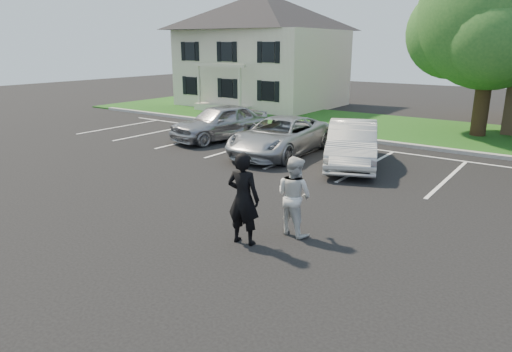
# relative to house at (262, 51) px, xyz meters

# --- Properties ---
(ground_plane) EXTENTS (90.00, 90.00, 0.00)m
(ground_plane) POSITION_rel_house_xyz_m (13.00, -19.97, -3.83)
(ground_plane) COLOR black
(ground_plane) RESTS_ON ground
(curb) EXTENTS (40.00, 0.30, 0.15)m
(curb) POSITION_rel_house_xyz_m (13.00, -7.97, -3.75)
(curb) COLOR gray
(curb) RESTS_ON ground
(grass_strip) EXTENTS (44.00, 8.00, 0.08)m
(grass_strip) POSITION_rel_house_xyz_m (13.00, -3.97, -3.79)
(grass_strip) COLOR #1C4F15
(grass_strip) RESTS_ON ground
(stall_lines) EXTENTS (34.00, 5.36, 0.01)m
(stall_lines) POSITION_rel_house_xyz_m (14.40, -11.02, -3.82)
(stall_lines) COLOR silver
(stall_lines) RESTS_ON ground
(house) EXTENTS (10.30, 9.22, 7.60)m
(house) POSITION_rel_house_xyz_m (0.00, 0.00, 0.00)
(house) COLOR beige
(house) RESTS_ON ground
(tree) EXTENTS (7.80, 7.20, 8.80)m
(tree) POSITION_rel_house_xyz_m (15.24, -3.66, 1.52)
(tree) COLOR black
(tree) RESTS_ON ground
(man_black_suit) EXTENTS (0.82, 0.60, 2.07)m
(man_black_suit) POSITION_rel_house_xyz_m (13.37, -19.96, -2.80)
(man_black_suit) COLOR black
(man_black_suit) RESTS_ON ground
(man_white_shirt) EXTENTS (1.00, 0.84, 1.84)m
(man_white_shirt) POSITION_rel_house_xyz_m (13.99, -18.87, -2.91)
(man_white_shirt) COLOR silver
(man_white_shirt) RESTS_ON ground
(car_silver_west) EXTENTS (2.97, 5.09, 1.63)m
(car_silver_west) POSITION_rel_house_xyz_m (5.61, -11.46, -3.02)
(car_silver_west) COLOR #A1A1A6
(car_silver_west) RESTS_ON ground
(car_silver_minivan) EXTENTS (2.77, 5.44, 1.47)m
(car_silver_minivan) POSITION_rel_house_xyz_m (9.40, -12.31, -3.09)
(car_silver_minivan) COLOR #A3A6AA
(car_silver_minivan) RESTS_ON ground
(car_white_sedan) EXTENTS (3.41, 5.09, 1.59)m
(car_white_sedan) POSITION_rel_house_xyz_m (12.47, -12.27, -3.04)
(car_white_sedan) COLOR silver
(car_white_sedan) RESTS_ON ground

